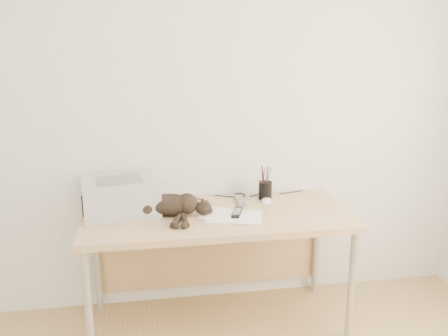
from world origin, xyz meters
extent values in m
plane|color=white|center=(0.00, 1.75, 1.30)|extent=(3.50, 0.00, 3.50)
cube|color=tan|center=(0.00, 1.39, 0.72)|extent=(1.60, 0.70, 0.04)
cylinder|color=#AEAEB1|center=(-0.75, 1.09, 0.35)|extent=(0.04, 0.04, 0.70)
cylinder|color=#AEAEB1|center=(0.75, 1.09, 0.35)|extent=(0.04, 0.04, 0.70)
cylinder|color=#AEAEB1|center=(-0.75, 1.69, 0.35)|extent=(0.04, 0.04, 0.70)
cylinder|color=#AEAEB1|center=(0.75, 1.69, 0.35)|extent=(0.04, 0.04, 0.70)
cube|color=tan|center=(0.00, 1.72, 0.40)|extent=(1.48, 0.02, 0.60)
cube|color=#B2B2B7|center=(-0.57, 1.52, 0.84)|extent=(0.48, 0.43, 0.20)
cube|color=black|center=(-0.57, 1.52, 0.85)|extent=(0.37, 0.07, 0.12)
cube|color=slate|center=(-0.57, 1.52, 0.94)|extent=(0.29, 0.22, 0.01)
cube|color=white|center=(0.09, 1.32, 0.74)|extent=(0.37, 0.30, 0.00)
cube|color=white|center=(0.06, 1.34, 0.74)|extent=(0.39, 0.35, 0.00)
ellipsoid|color=black|center=(-0.29, 1.41, 0.81)|extent=(0.33, 0.17, 0.13)
sphere|color=black|center=(-0.42, 1.42, 0.80)|extent=(0.14, 0.14, 0.14)
ellipsoid|color=black|center=(-0.09, 1.37, 0.79)|extent=(0.11, 0.10, 0.09)
cone|color=black|center=(-0.08, 1.42, 0.82)|extent=(0.04, 0.05, 0.04)
cone|color=black|center=(-0.06, 1.41, 0.82)|extent=(0.04, 0.05, 0.05)
cylinder|color=black|center=(-0.25, 1.28, 0.76)|extent=(0.06, 0.19, 0.03)
cylinder|color=black|center=(-0.20, 1.28, 0.76)|extent=(0.06, 0.19, 0.03)
cylinder|color=black|center=(-0.54, 1.48, 0.75)|extent=(0.20, 0.05, 0.02)
imported|color=white|center=(-0.31, 1.62, 0.79)|extent=(0.14, 0.14, 0.09)
cylinder|color=black|center=(0.35, 1.61, 0.80)|extent=(0.08, 0.08, 0.12)
cylinder|color=#990C0C|center=(0.34, 1.61, 0.88)|extent=(0.01, 0.01, 0.16)
cylinder|color=navy|center=(0.36, 1.62, 0.88)|extent=(0.01, 0.01, 0.16)
cylinder|color=black|center=(0.35, 1.60, 0.88)|extent=(0.01, 0.01, 0.16)
cube|color=slate|center=(0.18, 1.58, 0.75)|extent=(0.06, 0.19, 0.02)
cube|color=black|center=(0.11, 1.36, 0.75)|extent=(0.10, 0.18, 0.02)
ellipsoid|color=white|center=(0.35, 1.55, 0.76)|extent=(0.10, 0.13, 0.04)
camera|label=1|loc=(-0.43, -1.39, 1.79)|focal=40.00mm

